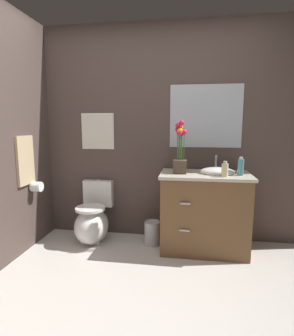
# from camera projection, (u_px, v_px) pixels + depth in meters

# --- Properties ---
(ground_plane) EXTENTS (8.71, 8.71, 0.00)m
(ground_plane) POSITION_uv_depth(u_px,v_px,m) (126.00, 317.00, 1.95)
(ground_plane) COLOR beige
(wall_back) EXTENTS (4.07, 0.05, 2.50)m
(wall_back) POSITION_uv_depth(u_px,v_px,m) (170.00, 134.00, 3.20)
(wall_back) COLOR #4C3D38
(wall_back) RESTS_ON ground_plane
(toilet) EXTENTS (0.38, 0.59, 0.69)m
(toilet) POSITION_uv_depth(u_px,v_px,m) (93.00, 221.00, 3.20)
(toilet) COLOR white
(toilet) RESTS_ON ground_plane
(vanity_cabinet) EXTENTS (0.94, 0.56, 1.03)m
(vanity_cabinet) POSITION_uv_depth(u_px,v_px,m) (204.00, 211.00, 2.95)
(vanity_cabinet) COLOR brown
(vanity_cabinet) RESTS_ON ground_plane
(flower_vase) EXTENTS (0.14, 0.14, 0.55)m
(flower_vase) POSITION_uv_depth(u_px,v_px,m) (180.00, 154.00, 2.87)
(flower_vase) COLOR #4C3D2D
(flower_vase) RESTS_ON vanity_cabinet
(soap_bottle) EXTENTS (0.06, 0.06, 0.19)m
(soap_bottle) POSITION_uv_depth(u_px,v_px,m) (241.00, 167.00, 2.76)
(soap_bottle) COLOR teal
(soap_bottle) RESTS_ON vanity_cabinet
(lotion_bottle) EXTENTS (0.07, 0.07, 0.16)m
(lotion_bottle) POSITION_uv_depth(u_px,v_px,m) (225.00, 170.00, 2.69)
(lotion_bottle) COLOR beige
(lotion_bottle) RESTS_ON vanity_cabinet
(trash_bin) EXTENTS (0.18, 0.18, 0.27)m
(trash_bin) POSITION_uv_depth(u_px,v_px,m) (152.00, 233.00, 3.12)
(trash_bin) COLOR #B7B7BC
(trash_bin) RESTS_ON ground_plane
(wall_poster) EXTENTS (0.40, 0.01, 0.43)m
(wall_poster) POSITION_uv_depth(u_px,v_px,m) (98.00, 131.00, 3.29)
(wall_poster) COLOR silver
(wall_mirror) EXTENTS (0.80, 0.01, 0.70)m
(wall_mirror) POSITION_uv_depth(u_px,v_px,m) (206.00, 116.00, 3.08)
(wall_mirror) COLOR #B2BCC6
(hanging_towel) EXTENTS (0.03, 0.28, 0.52)m
(hanging_towel) POSITION_uv_depth(u_px,v_px,m) (25.00, 161.00, 2.89)
(hanging_towel) COLOR tan
(toilet_paper_roll) EXTENTS (0.11, 0.11, 0.11)m
(toilet_paper_roll) POSITION_uv_depth(u_px,v_px,m) (37.00, 187.00, 3.02)
(toilet_paper_roll) COLOR white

